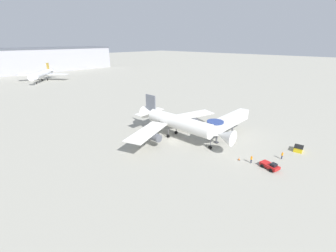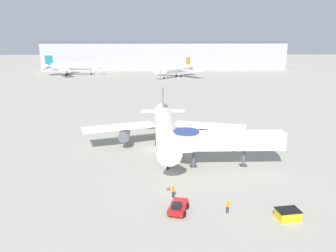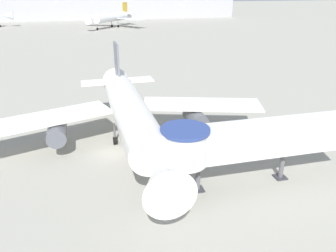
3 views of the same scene
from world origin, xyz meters
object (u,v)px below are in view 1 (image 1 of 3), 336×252
object	(u,v)px
service_container_yellow	(298,149)
traffic_cone_starboard_wing	(211,126)
main_airplane	(177,123)
traffic_cone_near_nose	(239,159)
jet_bridge	(226,122)
ground_crew_marshaller	(251,159)
ground_crew_wing_walker	(282,155)
background_jet_gold_tail	(42,74)
pushback_tug_red	(270,166)

from	to	relation	value
service_container_yellow	traffic_cone_starboard_wing	world-z (taller)	service_container_yellow
main_airplane	traffic_cone_near_nose	distance (m)	18.31
jet_bridge	ground_crew_marshaller	distance (m)	14.07
ground_crew_wing_walker	background_jet_gold_tail	world-z (taller)	background_jet_gold_tail
traffic_cone_near_nose	ground_crew_wing_walker	distance (m)	9.56
traffic_cone_near_nose	ground_crew_wing_walker	xyz separation A→B (m)	(6.87, -6.62, 0.66)
pushback_tug_red	traffic_cone_starboard_wing	size ratio (longest dim) A/B	5.59
pushback_tug_red	service_container_yellow	bearing A→B (deg)	7.00
ground_crew_wing_walker	traffic_cone_starboard_wing	bearing A→B (deg)	-80.46
jet_bridge	background_jet_gold_tail	world-z (taller)	background_jet_gold_tail
background_jet_gold_tail	service_container_yellow	bearing A→B (deg)	-49.27
ground_crew_marshaller	ground_crew_wing_walker	xyz separation A→B (m)	(6.33, -4.17, -0.02)
pushback_tug_red	traffic_cone_near_nose	world-z (taller)	pushback_tug_red
traffic_cone_near_nose	background_jet_gold_tail	size ratio (longest dim) A/B	0.03
main_airplane	ground_crew_marshaller	size ratio (longest dim) A/B	18.23
pushback_tug_red	jet_bridge	bearing A→B (deg)	77.84
pushback_tug_red	traffic_cone_near_nose	xyz separation A→B (m)	(-0.97, 6.21, -0.34)
jet_bridge	service_container_yellow	distance (m)	17.72
service_container_yellow	ground_crew_marshaller	size ratio (longest dim) A/B	1.61
jet_bridge	service_container_yellow	bearing A→B (deg)	-73.98
main_airplane	traffic_cone_near_nose	xyz separation A→B (m)	(0.04, -17.88, -3.92)
main_airplane	ground_crew_marshaller	distance (m)	20.60
service_container_yellow	traffic_cone_near_nose	size ratio (longest dim) A/B	3.89
ground_crew_marshaller	background_jet_gold_tail	xyz separation A→B (m)	(8.73, 142.14, 3.52)
traffic_cone_starboard_wing	traffic_cone_near_nose	distance (m)	20.04
service_container_yellow	ground_crew_marshaller	bearing A→B (deg)	156.29
traffic_cone_starboard_wing	traffic_cone_near_nose	bearing A→B (deg)	-129.11
main_airplane	pushback_tug_red	distance (m)	24.38
ground_crew_marshaller	ground_crew_wing_walker	distance (m)	7.58
jet_bridge	pushback_tug_red	size ratio (longest dim) A/B	4.48
traffic_cone_starboard_wing	pushback_tug_red	bearing A→B (deg)	-118.20
main_airplane	background_jet_gold_tail	xyz separation A→B (m)	(9.30, 121.80, 0.28)
pushback_tug_red	ground_crew_marshaller	xyz separation A→B (m)	(-0.43, 3.76, 0.33)
pushback_tug_red	main_airplane	bearing A→B (deg)	108.21
traffic_cone_near_nose	ground_crew_wing_walker	world-z (taller)	ground_crew_wing_walker
traffic_cone_starboard_wing	main_airplane	bearing A→B (deg)	169.58
main_airplane	background_jet_gold_tail	size ratio (longest dim) A/B	1.18
traffic_cone_starboard_wing	ground_crew_marshaller	world-z (taller)	ground_crew_marshaller
traffic_cone_near_nose	background_jet_gold_tail	xyz separation A→B (m)	(9.27, 139.69, 4.19)
background_jet_gold_tail	main_airplane	bearing A→B (deg)	-55.30
service_container_yellow	traffic_cone_near_nose	bearing A→B (deg)	148.94
service_container_yellow	ground_crew_wing_walker	size ratio (longest dim) A/B	1.64
service_container_yellow	traffic_cone_starboard_wing	distance (m)	23.74
background_jet_gold_tail	pushback_tug_red	bearing A→B (deg)	-54.18
main_airplane	traffic_cone_near_nose	bearing A→B (deg)	-90.88
main_airplane	jet_bridge	distance (m)	12.90
jet_bridge	traffic_cone_near_nose	bearing A→B (deg)	-136.12
main_airplane	traffic_cone_near_nose	world-z (taller)	main_airplane
ground_crew_wing_walker	background_jet_gold_tail	bearing A→B (deg)	-66.80
ground_crew_marshaller	pushback_tug_red	bearing A→B (deg)	-33.51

